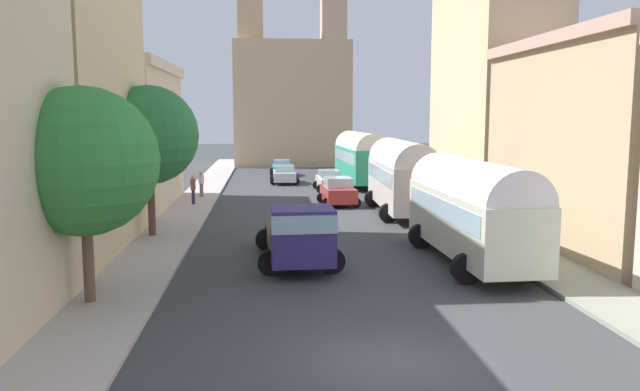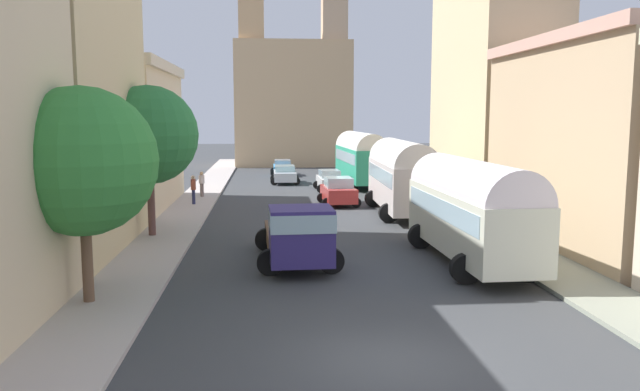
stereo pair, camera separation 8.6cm
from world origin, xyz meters
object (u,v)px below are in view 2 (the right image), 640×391
(parked_bus_2, at_px, (360,156))
(car_1, at_px, (282,167))
(parked_bus_0, at_px, (471,207))
(pedestrian_1, at_px, (202,183))
(cargo_truck_0, at_px, (299,233))
(car_2, at_px, (338,191))
(car_0, at_px, (285,174))
(car_3, at_px, (329,180))
(pedestrian_0, at_px, (193,188))
(parked_bus_1, at_px, (401,174))

(parked_bus_2, height_order, car_1, parked_bus_2)
(parked_bus_0, relative_size, pedestrian_1, 4.98)
(parked_bus_2, xyz_separation_m, cargo_truck_0, (-6.00, -25.36, -1.05))
(parked_bus_0, bearing_deg, pedestrian_1, 122.02)
(parked_bus_0, relative_size, parked_bus_2, 0.94)
(parked_bus_0, bearing_deg, car_2, 101.83)
(car_0, relative_size, car_3, 0.99)
(car_2, bearing_deg, car_1, 98.97)
(car_3, height_order, pedestrian_0, pedestrian_0)
(car_3, xyz_separation_m, pedestrian_1, (-8.75, -3.49, 0.26))
(parked_bus_0, xyz_separation_m, car_3, (-3.03, 22.33, -1.36))
(parked_bus_1, height_order, car_0, parked_bus_1)
(car_1, relative_size, car_2, 1.03)
(car_1, xyz_separation_m, pedestrian_1, (-5.63, -15.18, 0.30))
(parked_bus_0, xyz_separation_m, pedestrian_0, (-11.92, 15.35, -1.03))
(car_0, distance_m, car_3, 5.96)
(car_0, bearing_deg, parked_bus_1, -69.42)
(parked_bus_0, height_order, parked_bus_2, parked_bus_2)
(car_0, bearing_deg, cargo_truck_0, -90.51)
(car_2, bearing_deg, car_0, 103.46)
(parked_bus_1, bearing_deg, car_1, 104.99)
(parked_bus_0, distance_m, parked_bus_1, 11.47)
(parked_bus_2, distance_m, car_0, 6.31)
(car_0, bearing_deg, car_2, -76.54)
(parked_bus_2, xyz_separation_m, pedestrian_0, (-11.56, -10.02, -1.19))
(pedestrian_1, bearing_deg, parked_bus_1, -32.29)
(cargo_truck_0, bearing_deg, car_3, 81.53)
(car_2, xyz_separation_m, car_3, (0.15, 7.13, -0.08))
(parked_bus_1, relative_size, cargo_truck_0, 1.31)
(car_1, xyz_separation_m, car_2, (2.97, -18.82, 0.12))
(parked_bus_2, relative_size, cargo_truck_0, 1.40)
(cargo_truck_0, bearing_deg, pedestrian_1, 106.09)
(parked_bus_2, height_order, pedestrian_1, parked_bus_2)
(parked_bus_2, xyz_separation_m, pedestrian_1, (-11.43, -6.53, -1.27))
(car_3, bearing_deg, car_2, -91.23)
(car_3, bearing_deg, car_1, 104.96)
(car_1, xyz_separation_m, pedestrian_0, (-5.76, -18.67, 0.38))
(parked_bus_1, bearing_deg, car_0, 110.58)
(pedestrian_0, distance_m, pedestrian_1, 3.49)
(pedestrian_0, bearing_deg, car_1, 72.85)
(cargo_truck_0, height_order, car_0, cargo_truck_0)
(car_1, height_order, pedestrian_1, pedestrian_1)
(parked_bus_1, distance_m, car_2, 5.03)
(pedestrian_0, bearing_deg, parked_bus_1, -18.22)
(car_3, bearing_deg, car_0, 121.13)
(parked_bus_2, xyz_separation_m, car_1, (-5.80, 8.65, -1.57))
(parked_bus_2, bearing_deg, car_1, 123.85)
(parked_bus_0, distance_m, car_0, 28.14)
(pedestrian_0, bearing_deg, parked_bus_2, 40.92)
(parked_bus_2, distance_m, pedestrian_1, 13.23)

